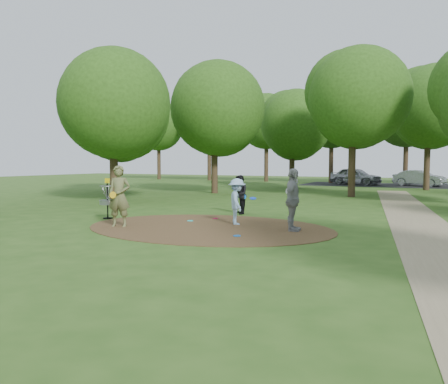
% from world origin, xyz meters
% --- Properties ---
extents(ground, '(100.00, 100.00, 0.00)m').
position_xyz_m(ground, '(0.00, 0.00, 0.00)').
color(ground, '#2D5119').
rests_on(ground, ground).
extents(dirt_clearing, '(8.40, 8.40, 0.02)m').
position_xyz_m(dirt_clearing, '(0.00, 0.00, 0.01)').
color(dirt_clearing, '#47301C').
rests_on(dirt_clearing, ground).
extents(footpath, '(7.55, 39.89, 0.01)m').
position_xyz_m(footpath, '(6.50, 2.00, 0.01)').
color(footpath, '#8C7A5B').
rests_on(footpath, ground).
extents(parking_lot, '(14.00, 8.00, 0.01)m').
position_xyz_m(parking_lot, '(2.00, 30.00, 0.00)').
color(parking_lot, black).
rests_on(parking_lot, ground).
extents(player_observer_with_disc, '(0.87, 0.72, 2.05)m').
position_xyz_m(player_observer_with_disc, '(-2.71, -1.17, 1.03)').
color(player_observer_with_disc, '#60653A').
rests_on(player_observer_with_disc, ground).
extents(player_throwing_with_disc, '(1.27, 1.19, 1.60)m').
position_xyz_m(player_throwing_with_disc, '(0.59, 1.00, 0.80)').
color(player_throwing_with_disc, '#95BCDE').
rests_on(player_throwing_with_disc, ground).
extents(player_walking_with_disc, '(0.93, 0.99, 1.62)m').
position_xyz_m(player_walking_with_disc, '(-0.58, 3.83, 0.81)').
color(player_walking_with_disc, black).
rests_on(player_walking_with_disc, ground).
extents(player_waiting_with_disc, '(0.58, 1.19, 1.97)m').
position_xyz_m(player_waiting_with_disc, '(2.75, 0.44, 0.98)').
color(player_waiting_with_disc, gray).
rests_on(player_waiting_with_disc, ground).
extents(disc_ground_cyan, '(0.22, 0.22, 0.02)m').
position_xyz_m(disc_ground_cyan, '(-1.27, 0.99, 0.03)').
color(disc_ground_cyan, '#1CE1DD').
rests_on(disc_ground_cyan, dirt_clearing).
extents(disc_ground_blue, '(0.22, 0.22, 0.02)m').
position_xyz_m(disc_ground_blue, '(1.59, -1.19, 0.03)').
color(disc_ground_blue, blue).
rests_on(disc_ground_blue, dirt_clearing).
extents(disc_ground_red, '(0.22, 0.22, 0.02)m').
position_xyz_m(disc_ground_red, '(-0.75, 1.99, 0.03)').
color(disc_ground_red, '#BA1240').
rests_on(disc_ground_red, dirt_clearing).
extents(car_left, '(5.07, 3.28, 1.61)m').
position_xyz_m(car_left, '(-0.17, 29.69, 0.80)').
color(car_left, '#929399').
rests_on(car_left, ground).
extents(car_right, '(4.55, 2.88, 1.42)m').
position_xyz_m(car_right, '(5.31, 29.55, 0.71)').
color(car_right, '#A4A7AB').
rests_on(car_right, ground).
extents(disc_golf_basket, '(0.63, 0.63, 1.54)m').
position_xyz_m(disc_golf_basket, '(-4.50, 0.30, 0.87)').
color(disc_golf_basket, black).
rests_on(disc_golf_basket, ground).
extents(tree_ring, '(37.07, 45.77, 9.22)m').
position_xyz_m(tree_ring, '(0.21, 9.62, 5.25)').
color(tree_ring, '#332316').
rests_on(tree_ring, ground).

